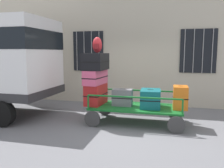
{
  "coord_description": "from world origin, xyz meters",
  "views": [
    {
      "loc": [
        1.32,
        -6.21,
        1.96
      ],
      "look_at": [
        -0.27,
        0.09,
        1.08
      ],
      "focal_mm": 37.59,
      "sensor_mm": 36.0,
      "label": 1
    }
  ],
  "objects": [
    {
      "name": "suitcase_midleft_bottom",
      "position": [
        0.03,
        0.08,
        0.71
      ],
      "size": [
        0.55,
        0.32,
        0.47
      ],
      "color": "slate",
      "rests_on": "luggage_cart"
    },
    {
      "name": "luggage_cart",
      "position": [
        0.42,
        0.09,
        0.4
      ],
      "size": [
        2.57,
        1.28,
        0.48
      ],
      "color": "#146023",
      "rests_on": "ground"
    },
    {
      "name": "suitcase_left_middle",
      "position": [
        -0.75,
        0.05,
        1.26
      ],
      "size": [
        0.49,
        0.97,
        0.41
      ],
      "color": "#CC4C72",
      "rests_on": "suitcase_left_bottom"
    },
    {
      "name": "suitcase_left_top",
      "position": [
        -0.75,
        0.06,
        1.7
      ],
      "size": [
        0.58,
        0.93,
        0.47
      ],
      "color": "black",
      "rests_on": "suitcase_left_middle"
    },
    {
      "name": "ground_plane",
      "position": [
        0.0,
        0.0,
        0.0
      ],
      "size": [
        40.0,
        40.0,
        0.0
      ],
      "primitive_type": "plane",
      "color": "slate"
    },
    {
      "name": "cart_railing",
      "position": [
        0.42,
        0.09,
        0.8
      ],
      "size": [
        2.45,
        1.15,
        0.38
      ],
      "color": "#146023",
      "rests_on": "luggage_cart"
    },
    {
      "name": "suitcase_left_bottom",
      "position": [
        -0.75,
        0.08,
        0.77
      ],
      "size": [
        0.49,
        0.87,
        0.58
      ],
      "color": "#B21E1E",
      "rests_on": "luggage_cart"
    },
    {
      "name": "backpack",
      "position": [
        -0.71,
        0.13,
        2.16
      ],
      "size": [
        0.27,
        0.22,
        0.44
      ],
      "color": "maroon",
      "rests_on": "suitcase_left_top"
    },
    {
      "name": "building_wall",
      "position": [
        0.0,
        2.55,
        2.5
      ],
      "size": [
        12.0,
        0.38,
        5.0
      ],
      "color": "#BCB29E",
      "rests_on": "ground"
    },
    {
      "name": "suitcase_center_bottom",
      "position": [
        0.81,
        0.07,
        0.72
      ],
      "size": [
        0.57,
        0.74,
        0.49
      ],
      "color": "#0F5960",
      "rests_on": "luggage_cart"
    },
    {
      "name": "suitcase_midright_bottom",
      "position": [
        1.58,
        0.13,
        0.78
      ],
      "size": [
        0.39,
        0.55,
        0.61
      ],
      "color": "orange",
      "rests_on": "luggage_cart"
    }
  ]
}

